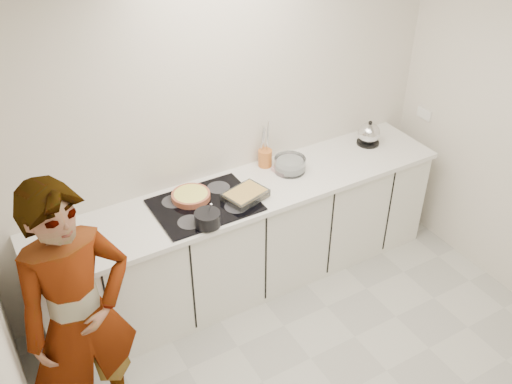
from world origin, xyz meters
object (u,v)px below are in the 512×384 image
baking_dish (245,195)px  kettle (369,134)px  saucepan (208,219)px  hob (205,205)px  mixing_bowl (290,165)px  utensil_crock (265,158)px  cook (80,319)px  tart_dish (191,196)px

baking_dish → kettle: bearing=8.9°
saucepan → baking_dish: bearing=21.0°
hob → kettle: bearing=4.3°
mixing_bowl → utensil_crock: utensil_crock is taller
saucepan → cook: cook is taller
hob → tart_dish: tart_dish is taller
cook → hob: bearing=22.2°
hob → saucepan: saucepan is taller
utensil_crock → cook: (-1.72, -0.86, -0.08)m
kettle → utensil_crock: bearing=171.8°
baking_dish → kettle: (1.29, 0.20, 0.04)m
hob → utensil_crock: utensil_crock is taller
tart_dish → utensil_crock: size_ratio=2.43×
tart_dish → hob: bearing=-63.5°
baking_dish → utensil_crock: 0.50m
saucepan → mixing_bowl: (0.86, 0.31, -0.01)m
baking_dish → kettle: 1.31m
utensil_crock → saucepan: bearing=-147.0°
mixing_bowl → utensil_crock: bearing=127.5°
cook → tart_dish: bearing=28.0°
tart_dish → saucepan: (-0.03, -0.34, 0.02)m
hob → utensil_crock: (0.65, 0.25, 0.06)m
baking_dish → cook: size_ratio=0.19×
tart_dish → baking_dish: (0.34, -0.19, 0.01)m
saucepan → utensil_crock: saucepan is taller
hob → kettle: (1.58, 0.12, 0.08)m
cook → kettle: bearing=8.0°
baking_dish → kettle: size_ratio=1.61×
mixing_bowl → kettle: size_ratio=1.14×
saucepan → kettle: size_ratio=0.87×
tart_dish → kettle: 1.63m
hob → tart_dish: bearing=116.5°
kettle → utensil_crock: size_ratio=1.56×
hob → baking_dish: size_ratio=2.09×
tart_dish → baking_dish: baking_dish is taller
saucepan → cook: (-0.99, -0.38, -0.08)m
saucepan → cook: bearing=-158.7°
mixing_bowl → utensil_crock: (-0.13, 0.16, 0.02)m
saucepan → baking_dish: size_ratio=0.54×
tart_dish → baking_dish: 0.39m
baking_dish → mixing_bowl: 0.52m
mixing_bowl → cook: bearing=-159.3°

